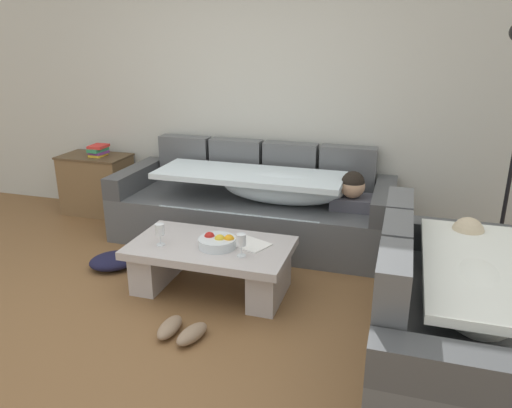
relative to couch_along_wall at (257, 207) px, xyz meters
The scene contains 14 objects.
ground_plane 1.68m from the couch_along_wall, 99.67° to the right, with size 14.00×14.00×0.00m, color brown.
back_wall 1.18m from the couch_along_wall, 117.89° to the left, with size 9.00×0.10×2.70m, color beige.
couch_along_wall is the anchor object (origin of this frame).
couch_near_window 2.22m from the couch_along_wall, 42.28° to the right, with size 0.92×1.73×0.88m.
coffee_table 1.05m from the couch_along_wall, 92.46° to the right, with size 1.20×0.68×0.38m.
fruit_bowl 1.07m from the couch_along_wall, 88.67° to the right, with size 0.28×0.28×0.10m.
wine_glass_near_left 1.24m from the couch_along_wall, 108.76° to the right, with size 0.07×0.07×0.17m.
wine_glass_near_right 1.20m from the couch_along_wall, 78.31° to the right, with size 0.07×0.07×0.17m.
open_magazine 0.99m from the couch_along_wall, 76.21° to the right, with size 0.28×0.21×0.01m, color white.
side_cabinet 1.90m from the couch_along_wall, behind, with size 0.72×0.44×0.64m.
book_stack_on_cabinet 1.87m from the couch_along_wall, behind, with size 0.16×0.22×0.12m.
floor_lamp 2.18m from the couch_along_wall, ahead, with size 0.33×0.31×1.95m.
pair_of_shoes 1.71m from the couch_along_wall, 90.09° to the right, with size 0.33×0.31×0.09m.
crumpled_garment 1.37m from the couch_along_wall, 136.46° to the right, with size 0.40×0.32×0.12m, color #191933.
Camera 1 is at (1.55, -2.54, 1.87)m, focal length 34.55 mm.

